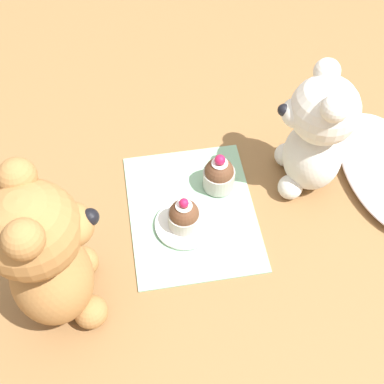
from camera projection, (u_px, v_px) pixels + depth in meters
name	position (u px, v px, depth m)	size (l,w,h in m)	color
ground_plane	(192.00, 212.00, 0.88)	(4.00, 4.00, 0.00)	olive
knitted_placemat	(192.00, 211.00, 0.88)	(0.26, 0.20, 0.01)	#8EBC99
teddy_bear_cream	(316.00, 134.00, 0.83)	(0.12, 0.13, 0.23)	silver
teddy_bear_tan	(45.00, 255.00, 0.68)	(0.14, 0.14, 0.27)	#A3703D
cupcake_near_cream_bear	(219.00, 175.00, 0.88)	(0.05, 0.05, 0.08)	#B2ADA3
saucer_plate	(184.00, 224.00, 0.86)	(0.09, 0.09, 0.01)	white
cupcake_near_tan_bear	(184.00, 215.00, 0.84)	(0.05, 0.05, 0.06)	#B2ADA3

